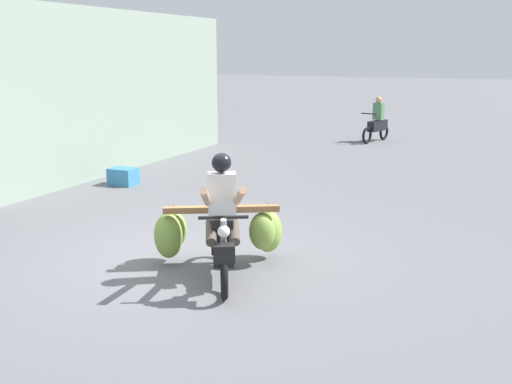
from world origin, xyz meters
TOP-DOWN VIEW (x-y plane):
  - ground_plane at (0.00, 0.00)m, footprint 120.00×120.00m
  - motorbike_main_loaded at (0.62, -0.13)m, footprint 1.66×1.97m
  - motorbike_distant_ahead_left at (-0.15, 11.93)m, footprint 0.64×1.58m
  - shopfront_building at (-6.20, 5.11)m, footprint 3.40×9.26m
  - produce_crate at (-3.62, 3.50)m, footprint 0.56×0.40m

SIDE VIEW (x-z plane):
  - ground_plane at x=0.00m, z-range 0.00..0.00m
  - produce_crate at x=-3.62m, z-range 0.00..0.36m
  - motorbike_main_loaded at x=0.62m, z-range -0.25..1.33m
  - motorbike_distant_ahead_left at x=-0.15m, z-range -0.13..1.27m
  - shopfront_building at x=-6.20m, z-range 0.00..3.70m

